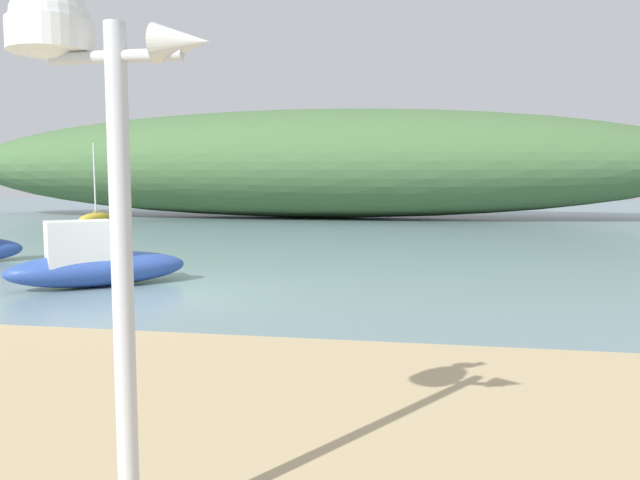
% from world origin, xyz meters
% --- Properties ---
extents(ground_plane, '(120.00, 120.00, 0.00)m').
position_xyz_m(ground_plane, '(0.00, 0.00, 0.00)').
color(ground_plane, gray).
extents(distant_hill, '(46.05, 11.12, 6.47)m').
position_xyz_m(distant_hill, '(-1.64, 26.01, 3.24)').
color(distant_hill, '#476B3D').
rests_on(distant_hill, ground).
extents(mast_structure, '(1.14, 0.46, 3.17)m').
position_xyz_m(mast_structure, '(3.47, -8.24, 2.76)').
color(mast_structure, silver).
rests_on(mast_structure, beach_sand).
extents(sailboat_outer_mooring, '(1.28, 3.32, 4.12)m').
position_xyz_m(sailboat_outer_mooring, '(-11.27, 17.52, 0.34)').
color(sailboat_outer_mooring, gold).
rests_on(sailboat_outer_mooring, ground).
extents(motorboat_centre_water, '(3.61, 3.23, 1.43)m').
position_xyz_m(motorboat_centre_water, '(-1.73, 0.77, 0.53)').
color(motorboat_centre_water, '#2D4C9E').
rests_on(motorboat_centre_water, ground).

